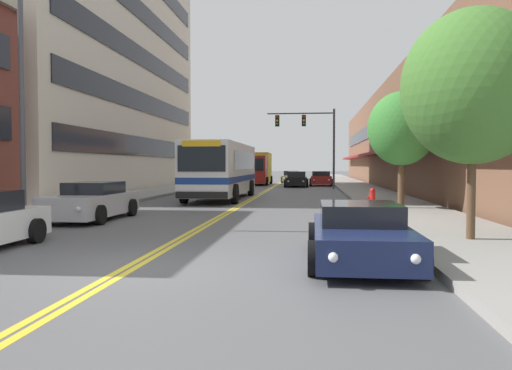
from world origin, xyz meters
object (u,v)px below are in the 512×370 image
city_bus (223,168)px  street_tree_right_near (473,87)px  car_silver_parked_left_mid (93,202)px  box_truck (257,168)px  car_navy_parked_right_foreground (360,234)px  car_red_parked_right_mid (321,179)px  car_black_moving_second (297,180)px  street_lamp_left_near (30,58)px  fire_hydrant (372,197)px  traffic_signal_mast (311,132)px  street_tree_right_mid (402,129)px  car_beige_moving_lead (291,177)px

city_bus → street_tree_right_near: 18.33m
car_silver_parked_left_mid → box_truck: (2.27, 32.36, 1.01)m
car_navy_parked_right_foreground → car_red_parked_right_mid: bearing=90.1°
car_black_moving_second → street_lamp_left_near: street_lamp_left_near is taller
car_silver_parked_left_mid → fire_hydrant: (10.24, 4.83, -0.08)m
box_truck → traffic_signal_mast: size_ratio=1.06×
traffic_signal_mast → street_lamp_left_near: (-8.34, -27.37, 0.46)m
city_bus → car_red_parked_right_mid: city_bus is taller
car_black_moving_second → box_truck: size_ratio=0.71×
car_red_parked_right_mid → street_tree_right_near: size_ratio=0.77×
car_silver_parked_left_mid → street_lamp_left_near: bearing=-105.5°
car_black_moving_second → street_tree_right_mid: size_ratio=1.03×
fire_hydrant → street_tree_right_near: bearing=-82.7°
street_tree_right_near → traffic_signal_mast: bearing=97.4°
street_tree_right_near → car_silver_parked_left_mid: bearing=158.6°
street_tree_right_mid → car_navy_parked_right_foreground: bearing=-103.8°
car_black_moving_second → fire_hydrant: car_black_moving_second is taller
car_navy_parked_right_foreground → traffic_signal_mast: 31.86m
car_silver_parked_left_mid → car_beige_moving_lead: size_ratio=1.11×
city_bus → car_silver_parked_left_mid: 11.80m
car_navy_parked_right_foreground → street_tree_right_mid: 11.75m
car_beige_moving_lead → street_lamp_left_near: street_lamp_left_near is taller
street_tree_right_mid → street_lamp_left_near: bearing=-150.3°
car_navy_parked_right_foreground → car_beige_moving_lead: car_beige_moving_lead is taller
car_silver_parked_left_mid → car_red_parked_right_mid: 31.64m
car_red_parked_right_mid → traffic_signal_mast: traffic_signal_mast is taller
city_bus → fire_hydrant: size_ratio=13.91×
car_beige_moving_lead → traffic_signal_mast: size_ratio=0.65×
car_red_parked_right_mid → box_truck: (-6.28, 1.90, 1.00)m
car_navy_parked_right_foreground → box_truck: bearing=99.2°
car_silver_parked_left_mid → box_truck: 32.45m
city_bus → street_lamp_left_near: bearing=-103.2°
car_silver_parked_left_mid → car_red_parked_right_mid: bearing=74.3°
street_tree_right_near → fire_hydrant: size_ratio=6.93×
street_lamp_left_near → street_tree_right_near: street_lamp_left_near is taller
car_silver_parked_left_mid → street_lamp_left_near: (-0.71, -2.57, 4.49)m
city_bus → street_lamp_left_near: (-3.30, -14.03, 3.36)m
box_truck → traffic_signal_mast: bearing=-54.7°
traffic_signal_mast → fire_hydrant: traffic_signal_mast is taller
car_navy_parked_right_foreground → car_black_moving_second: car_black_moving_second is taller
car_red_parked_right_mid → street_tree_right_mid: street_tree_right_mid is taller
traffic_signal_mast → car_red_parked_right_mid: bearing=80.7°
traffic_signal_mast → street_tree_right_near: size_ratio=1.21×
car_red_parked_right_mid → street_lamp_left_near: bearing=-105.7°
traffic_signal_mast → street_lamp_left_near: street_lamp_left_near is taller
car_silver_parked_left_mid → street_tree_right_mid: (11.34, 4.29, 2.78)m
car_navy_parked_right_foreground → box_truck: box_truck is taller
car_red_parked_right_mid → street_tree_right_mid: bearing=-83.9°
car_navy_parked_right_foreground → box_truck: size_ratio=0.65×
car_silver_parked_left_mid → car_black_moving_second: car_black_moving_second is taller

